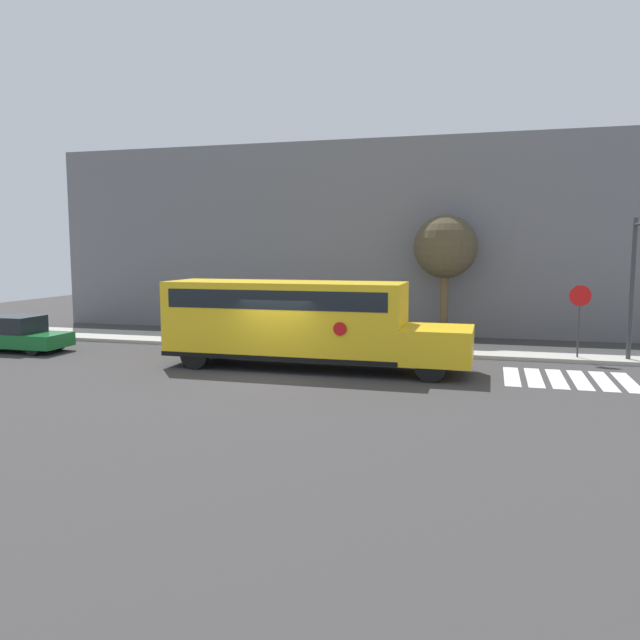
{
  "coord_description": "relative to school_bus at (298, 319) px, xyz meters",
  "views": [
    {
      "loc": [
        6.87,
        -19.19,
        4.2
      ],
      "look_at": [
        1.05,
        1.98,
        1.68
      ],
      "focal_mm": 35.0,
      "sensor_mm": 36.0,
      "label": 1
    }
  ],
  "objects": [
    {
      "name": "parked_car",
      "position": [
        -12.39,
        0.45,
        -1.02
      ],
      "size": [
        4.41,
        1.75,
        1.45
      ],
      "color": "#196B2D",
      "rests_on": "ground"
    },
    {
      "name": "traffic_light",
      "position": [
        11.45,
        3.2,
        1.78
      ],
      "size": [
        0.28,
        3.16,
        5.31
      ],
      "color": "#38383A",
      "rests_on": "ground"
    },
    {
      "name": "sidewalk_strip",
      "position": [
        -0.38,
        5.02,
        -1.66
      ],
      "size": [
        44.0,
        3.0,
        0.15
      ],
      "color": "#B2ADA3",
      "rests_on": "ground"
    },
    {
      "name": "tree_near_sidewalk",
      "position": [
        4.44,
        8.25,
        2.49
      ],
      "size": [
        2.87,
        2.87,
        5.71
      ],
      "color": "brown",
      "rests_on": "ground"
    },
    {
      "name": "school_bus",
      "position": [
        0.0,
        0.0,
        0.0
      ],
      "size": [
        10.63,
        2.57,
        3.05
      ],
      "color": "yellow",
      "rests_on": "ground"
    },
    {
      "name": "crosswalk_stripes",
      "position": [
        8.99,
        0.52,
        -1.73
      ],
      "size": [
        4.0,
        3.2,
        0.01
      ],
      "color": "white",
      "rests_on": "ground"
    },
    {
      "name": "ground_plane",
      "position": [
        -0.38,
        -1.48,
        -1.74
      ],
      "size": [
        60.0,
        60.0,
        0.0
      ],
      "primitive_type": "plane",
      "color": "#3A3838"
    },
    {
      "name": "stop_sign",
      "position": [
        9.69,
        4.09,
        0.18
      ],
      "size": [
        0.77,
        0.1,
        2.85
      ],
      "color": "#38383A",
      "rests_on": "ground"
    },
    {
      "name": "building_backdrop",
      "position": [
        -0.38,
        11.52,
        3.0
      ],
      "size": [
        32.0,
        4.0,
        9.47
      ],
      "color": "slate",
      "rests_on": "ground"
    }
  ]
}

